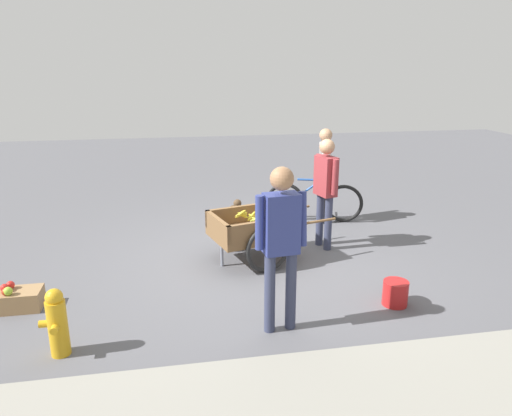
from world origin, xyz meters
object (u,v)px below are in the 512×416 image
Objects in this scene: dog at (234,210)px; fire_hydrant at (57,322)px; bystander_person at (281,235)px; bicycle at (314,201)px; cyclist_person at (324,167)px; plastic_bucket at (395,293)px; apple_crate at (20,299)px; vendor_person at (326,184)px; fruit_cart at (254,230)px.

fire_hydrant is at bearing 58.31° from dog.
fire_hydrant is 0.39× the size of bystander_person.
bicycle is 0.63m from cyclist_person.
bystander_person is at bearing 90.38° from dog.
apple_crate is (4.14, -0.65, -0.02)m from plastic_bucket.
plastic_bucket is (-0.02, 3.08, -0.21)m from bicycle.
vendor_person is 4.00m from fire_hydrant.
bicycle is 3.69m from bystander_person.
fruit_cart reaches higher than apple_crate.
cyclist_person is (-0.37, -1.18, -0.01)m from vendor_person.
bystander_person reaches higher than vendor_person.
cyclist_person is at bearing 161.96° from bicycle.
vendor_person is 2.41× the size of fire_hydrant.
bicycle is (-0.23, -1.22, -0.61)m from vendor_person.
dog is 3.63m from apple_crate.
vendor_person is 3.67× the size of apple_crate.
dog is 2.20× the size of plastic_bucket.
cyclist_person is at bearing -150.83° from apple_crate.
bicycle is at bearing -179.11° from dog.
fruit_cart is 1.26m from vendor_person.
dog is (0.08, -1.51, -0.17)m from fruit_cart.
cyclist_person is 4.96m from apple_crate.
fruit_cart reaches higher than plastic_bucket.
fire_hydrant is 2.36× the size of plastic_bucket.
dog reaches higher than plastic_bucket.
fruit_cart is at bearing -91.87° from bystander_person.
fruit_cart is 2.87× the size of dog.
apple_crate is at bearing 29.17° from cyclist_person.
bicycle is at bearing -149.50° from apple_crate.
fruit_cart is 2.03m from bicycle.
plastic_bucket is (0.13, 3.03, -0.82)m from cyclist_person.
cyclist_person is (-0.14, 0.05, 0.61)m from bicycle.
vendor_person is 1.01× the size of cyclist_person.
dog is at bearing -89.62° from bystander_person.
bicycle reaches higher than fruit_cart.
vendor_person is 1.01× the size of bicycle.
cyclist_person reaches higher than dog.
cyclist_person is 5.64× the size of plastic_bucket.
fruit_cart is 1.12× the size of bicycle.
bicycle is 4.90m from fire_hydrant.
cyclist_person reaches higher than bicycle.
apple_crate is at bearing 17.18° from vendor_person.
bicycle is 5.62× the size of plastic_bucket.
cyclist_person reaches higher than plastic_bucket.
apple_crate is (0.62, -1.00, -0.21)m from fire_hydrant.
bicycle is 3.63× the size of apple_crate.
bicycle reaches higher than fire_hydrant.
apple_crate is (3.90, 1.21, -0.84)m from vendor_person.
bicycle is at bearing -89.66° from plastic_bucket.
dog reaches higher than apple_crate.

